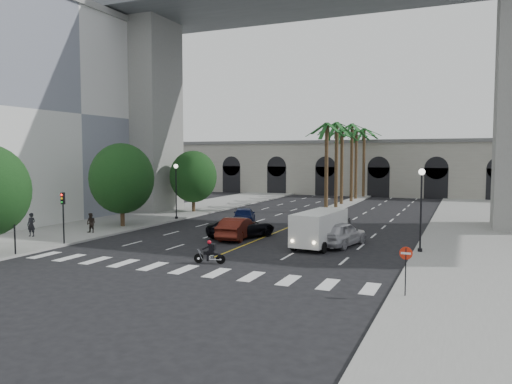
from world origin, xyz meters
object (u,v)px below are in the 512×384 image
at_px(lamp_post_left_far, 176,186).
at_px(car_e, 244,216).
at_px(do_not_enter_sign, 406,261).
at_px(car_b, 238,228).
at_px(traffic_signal_far, 63,209).
at_px(pedestrian_b, 91,223).
at_px(car_a, 341,234).
at_px(cargo_van, 319,227).
at_px(lamp_post_right, 421,203).
at_px(traffic_signal_near, 14,216).
at_px(pedestrian_a, 31,225).
at_px(motorcycle_rider, 211,253).
at_px(car_c, 242,227).
at_px(car_d, 339,222).

distance_m(lamp_post_left_far, car_e, 7.60).
bearing_deg(lamp_post_left_far, do_not_enter_sign, -38.83).
relative_size(lamp_post_left_far, car_e, 1.13).
bearing_deg(car_b, traffic_signal_far, 31.29).
bearing_deg(pedestrian_b, car_a, 7.24).
bearing_deg(car_a, cargo_van, 50.45).
xyz_separation_m(car_e, pedestrian_b, (-8.63, -9.80, 0.12)).
xyz_separation_m(lamp_post_right, do_not_enter_sign, (0.27, -10.57, -1.57)).
bearing_deg(lamp_post_left_far, car_b, -36.72).
bearing_deg(traffic_signal_near, pedestrian_a, 129.64).
bearing_deg(traffic_signal_far, lamp_post_right, 15.98).
xyz_separation_m(motorcycle_rider, pedestrian_b, (-13.45, 5.51, 0.32)).
xyz_separation_m(lamp_post_left_far, traffic_signal_far, (0.10, -14.50, -0.71)).
bearing_deg(traffic_signal_near, traffic_signal_far, 90.00).
xyz_separation_m(motorcycle_rider, car_b, (-2.12, 8.20, 0.20)).
relative_size(car_a, car_c, 0.90).
height_order(car_c, do_not_enter_sign, do_not_enter_sign).
xyz_separation_m(car_a, car_b, (-7.67, -0.19, -0.04)).
bearing_deg(lamp_post_left_far, lamp_post_right, -19.33).
relative_size(car_d, cargo_van, 0.81).
distance_m(traffic_signal_near, do_not_enter_sign, 22.99).
height_order(traffic_signal_far, do_not_enter_sign, traffic_signal_far).
relative_size(traffic_signal_far, cargo_van, 0.63).
height_order(car_a, car_c, car_a).
height_order(cargo_van, pedestrian_b, cargo_van).
distance_m(traffic_signal_far, car_b, 12.23).
xyz_separation_m(motorcycle_rider, car_d, (3.77, 15.13, 0.08)).
xyz_separation_m(motorcycle_rider, pedestrian_a, (-16.35, 2.44, 0.42)).
xyz_separation_m(car_b, pedestrian_b, (-11.33, -2.69, 0.12)).
distance_m(lamp_post_left_far, motorcycle_rider, 19.86).
xyz_separation_m(traffic_signal_near, pedestrian_b, (-1.53, 8.42, -1.58)).
bearing_deg(car_e, car_d, 157.58).
distance_m(car_b, car_d, 9.09).
xyz_separation_m(lamp_post_left_far, traffic_signal_near, (0.10, -18.50, -0.71)).
relative_size(lamp_post_right, cargo_van, 0.92).
distance_m(pedestrian_a, pedestrian_b, 4.23).
bearing_deg(motorcycle_rider, car_b, 93.79).
height_order(lamp_post_right, pedestrian_a, lamp_post_right).
xyz_separation_m(car_a, car_e, (-10.37, 6.92, -0.04)).
relative_size(lamp_post_left_far, pedestrian_a, 3.04).
bearing_deg(traffic_signal_far, pedestrian_b, 109.05).
distance_m(lamp_post_right, car_e, 17.57).
height_order(car_a, car_d, car_a).
bearing_deg(pedestrian_b, lamp_post_left_far, 80.55).
height_order(traffic_signal_far, pedestrian_b, traffic_signal_far).
height_order(car_a, car_e, car_a).
bearing_deg(car_c, motorcycle_rider, 124.47).
height_order(pedestrian_b, do_not_enter_sign, do_not_enter_sign).
bearing_deg(car_b, car_d, -135.04).
bearing_deg(car_c, car_e, -45.59).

